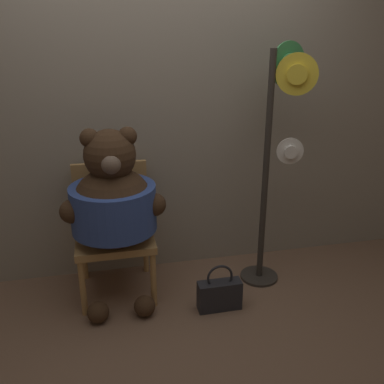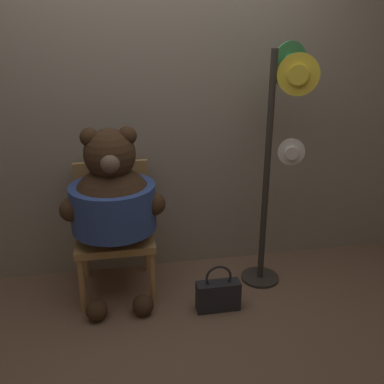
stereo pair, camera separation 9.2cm
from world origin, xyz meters
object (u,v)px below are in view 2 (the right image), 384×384
at_px(teddy_bear, 113,202).
at_px(hat_display_rack, 279,148).
at_px(chair, 114,224).
at_px(handbag_on_ground, 218,294).

bearing_deg(teddy_bear, hat_display_rack, 1.38).
relative_size(chair, teddy_bear, 0.74).
distance_m(teddy_bear, hat_display_rack, 1.16).
height_order(hat_display_rack, handbag_on_ground, hat_display_rack).
xyz_separation_m(teddy_bear, hat_display_rack, (1.12, 0.03, 0.29)).
relative_size(chair, handbag_on_ground, 2.69).
relative_size(teddy_bear, hat_display_rack, 0.71).
xyz_separation_m(teddy_bear, handbag_on_ground, (0.65, -0.27, -0.61)).
height_order(chair, hat_display_rack, hat_display_rack).
height_order(teddy_bear, hat_display_rack, hat_display_rack).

